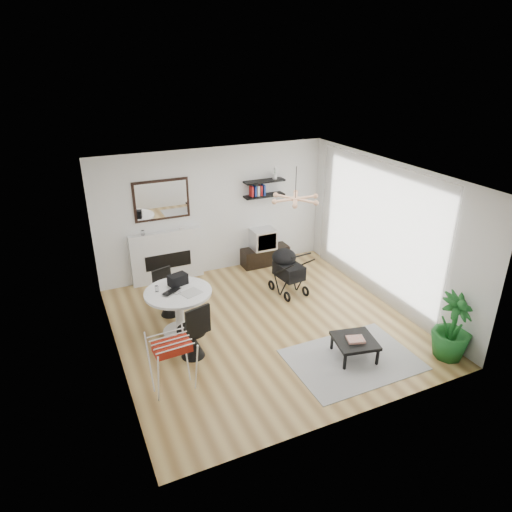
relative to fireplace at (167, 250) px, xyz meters
name	(u,v)px	position (x,y,z in m)	size (l,w,h in m)	color
floor	(265,325)	(1.10, -2.42, -0.69)	(5.00, 5.00, 0.00)	olive
ceiling	(266,175)	(1.10, -2.42, 2.01)	(5.00, 5.00, 0.00)	white
wall_back	(214,212)	(1.10, 0.08, 0.66)	(5.00, 5.00, 0.00)	white
wall_left	(110,284)	(-1.40, -2.42, 0.66)	(5.00, 5.00, 0.00)	white
wall_right	(386,233)	(3.60, -2.42, 0.66)	(5.00, 5.00, 0.00)	white
sheer_curtain	(375,230)	(3.50, -2.22, 0.66)	(0.04, 3.60, 2.60)	white
fireplace	(167,250)	(0.00, 0.00, 0.00)	(1.50, 0.17, 2.16)	white
shelf_lower	(264,196)	(2.20, -0.05, 0.91)	(0.90, 0.25, 0.04)	black
shelf_upper	(264,181)	(2.20, -0.05, 1.23)	(0.90, 0.25, 0.04)	black
pendant_lamp	(295,199)	(1.80, -2.12, 1.46)	(0.90, 0.90, 0.10)	tan
tv_console	(265,256)	(2.20, -0.12, -0.48)	(1.08, 0.38, 0.40)	black
crt_tv	(263,239)	(2.15, -0.13, -0.05)	(0.52, 0.45, 0.45)	silver
dining_table	(179,306)	(-0.32, -2.06, -0.15)	(1.12, 1.12, 0.82)	white
laptop	(174,292)	(-0.40, -2.10, 0.15)	(0.35, 0.23, 0.03)	black
black_bag	(178,280)	(-0.26, -1.84, 0.23)	(0.31, 0.19, 0.19)	black
newspaper	(191,293)	(-0.15, -2.21, 0.14)	(0.31, 0.26, 0.01)	silver
drinking_glass	(157,289)	(-0.64, -1.93, 0.18)	(0.06, 0.06, 0.10)	white
chair_far	(169,301)	(-0.34, -1.36, -0.41)	(0.45, 0.46, 0.87)	black
chair_near	(193,340)	(-0.32, -2.79, -0.38)	(0.50, 0.51, 0.97)	black
drying_rack	(173,364)	(-0.81, -3.44, -0.23)	(0.61, 0.57, 0.87)	white
stroller	(287,272)	(2.04, -1.48, -0.26)	(0.58, 0.84, 0.99)	black
rug	(352,360)	(1.91, -3.91, -0.68)	(1.96, 1.41, 0.01)	#AEAEAE
coffee_table	(355,341)	(1.98, -3.86, -0.39)	(0.74, 0.74, 0.32)	black
magazines	(356,340)	(1.96, -3.89, -0.33)	(0.26, 0.21, 0.04)	#CA4D32
potted_plant	(453,327)	(3.35, -4.46, -0.14)	(0.61, 0.61, 1.08)	#1C6223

